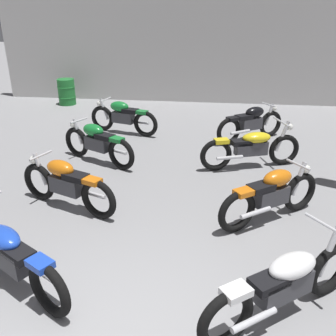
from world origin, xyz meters
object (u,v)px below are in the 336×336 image
motorcycle_right_row_1 (271,194)px  motorcycle_right_row_3 (251,123)px  motorcycle_left_row_3 (123,116)px  motorcycle_right_row_0 (284,284)px  motorcycle_left_row_1 (66,183)px  motorcycle_right_row_2 (252,147)px  motorcycle_left_row_0 (9,254)px  motorcycle_left_row_2 (97,142)px  oil_drum (67,92)px

motorcycle_right_row_1 → motorcycle_right_row_3: 3.79m
motorcycle_left_row_3 → motorcycle_right_row_0: (3.17, -5.97, -0.01)m
motorcycle_left_row_1 → motorcycle_right_row_2: motorcycle_right_row_2 is taller
motorcycle_left_row_1 → motorcycle_right_row_0: 3.76m
motorcycle_left_row_0 → motorcycle_right_row_1: size_ratio=1.16×
motorcycle_right_row_1 → motorcycle_left_row_3: bearing=129.8°
motorcycle_left_row_3 → motorcycle_right_row_2: size_ratio=0.92×
motorcycle_left_row_3 → motorcycle_right_row_2: bearing=-30.7°
motorcycle_right_row_0 → motorcycle_left_row_0: bearing=177.8°
motorcycle_left_row_2 → motorcycle_right_row_2: size_ratio=0.86×
motorcycle_right_row_2 → oil_drum: motorcycle_right_row_2 is taller
motorcycle_left_row_0 → motorcycle_right_row_1: bearing=30.2°
motorcycle_left_row_1 → motorcycle_left_row_3: 3.96m
motorcycle_left_row_0 → motorcycle_left_row_3: bearing=90.1°
motorcycle_left_row_1 → motorcycle_right_row_1: bearing=0.4°
motorcycle_left_row_2 → motorcycle_right_row_0: motorcycle_right_row_0 is taller
motorcycle_right_row_2 → motorcycle_left_row_0: bearing=-128.3°
motorcycle_left_row_0 → motorcycle_left_row_3: motorcycle_left_row_0 is taller
motorcycle_left_row_2 → motorcycle_right_row_2: bearing=2.2°
motorcycle_right_row_1 → motorcycle_left_row_2: bearing=150.0°
motorcycle_right_row_2 → motorcycle_right_row_3: size_ratio=1.24×
motorcycle_left_row_0 → motorcycle_left_row_1: (-0.02, 1.89, 0.01)m
motorcycle_right_row_0 → motorcycle_right_row_2: same height
motorcycle_left_row_3 → motorcycle_right_row_3: (3.27, -0.15, 0.00)m
motorcycle_left_row_1 → motorcycle_left_row_3: (0.01, 3.96, 0.00)m
oil_drum → motorcycle_right_row_3: bearing=-26.5°
motorcycle_left_row_2 → motorcycle_right_row_0: bearing=-50.7°
motorcycle_left_row_2 → motorcycle_right_row_1: 3.89m
motorcycle_right_row_0 → oil_drum: size_ratio=2.13×
motorcycle_left_row_0 → oil_drum: bearing=106.8°
motorcycle_left_row_0 → motorcycle_right_row_1: (3.28, 1.91, 0.01)m
motorcycle_left_row_2 → motorcycle_right_row_1: bearing=-30.0°
motorcycle_right_row_2 → motorcycle_right_row_0: bearing=-89.8°
motorcycle_left_row_3 → motorcycle_right_row_1: size_ratio=1.16×
motorcycle_right_row_3 → motorcycle_right_row_1: bearing=-89.7°
motorcycle_left_row_0 → motorcycle_right_row_0: size_ratio=1.06×
motorcycle_left_row_3 → oil_drum: motorcycle_left_row_3 is taller
motorcycle_left_row_1 → motorcycle_right_row_3: same height
motorcycle_right_row_1 → oil_drum: size_ratio=1.95×
motorcycle_left_row_0 → motorcycle_left_row_1: motorcycle_left_row_0 is taller
motorcycle_left_row_3 → motorcycle_right_row_0: motorcycle_right_row_0 is taller
motorcycle_right_row_1 → motorcycle_left_row_1: bearing=-179.6°
motorcycle_left_row_0 → oil_drum: (-2.61, 8.62, -0.03)m
motorcycle_right_row_0 → oil_drum: (-5.77, 8.74, -0.03)m
motorcycle_left_row_2 → motorcycle_left_row_3: same height
motorcycle_left_row_0 → motorcycle_left_row_1: bearing=90.6°
motorcycle_left_row_0 → motorcycle_right_row_2: (3.14, 3.98, 0.00)m
motorcycle_right_row_1 → motorcycle_right_row_0: bearing=-93.3°
motorcycle_right_row_3 → oil_drum: bearing=153.5°
motorcycle_left_row_2 → motorcycle_right_row_0: size_ratio=1.00×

